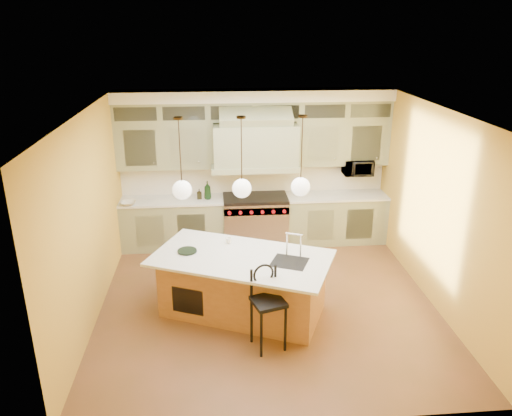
{
  "coord_description": "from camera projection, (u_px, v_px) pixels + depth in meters",
  "views": [
    {
      "loc": [
        -0.74,
        -6.63,
        4.04
      ],
      "look_at": [
        -0.11,
        0.7,
        1.27
      ],
      "focal_mm": 35.0,
      "sensor_mm": 36.0,
      "label": 1
    }
  ],
  "objects": [
    {
      "name": "ceiling",
      "position": [
        269.0,
        112.0,
        6.64
      ],
      "size": [
        5.0,
        5.0,
        0.0
      ],
      "primitive_type": "plane",
      "rotation": [
        3.14,
        0.0,
        0.0
      ],
      "color": "white",
      "rests_on": "wall_back"
    },
    {
      "name": "fruit_bowl",
      "position": [
        129.0,
        203.0,
        8.93
      ],
      "size": [
        0.27,
        0.27,
        0.07
      ],
      "primitive_type": "imported",
      "rotation": [
        0.0,
        0.0,
        0.01
      ],
      "color": "silver",
      "rests_on": "back_cabinetry"
    },
    {
      "name": "microwave",
      "position": [
        358.0,
        167.0,
        9.4
      ],
      "size": [
        0.54,
        0.37,
        0.3
      ],
      "primitive_type": "imported",
      "color": "black",
      "rests_on": "back_cabinetry"
    },
    {
      "name": "floor",
      "position": [
        267.0,
        301.0,
        7.66
      ],
      "size": [
        5.0,
        5.0,
        0.0
      ],
      "primitive_type": "plane",
      "color": "brown",
      "rests_on": "ground"
    },
    {
      "name": "back_cabinetry",
      "position": [
        255.0,
        171.0,
        9.24
      ],
      "size": [
        5.0,
        0.77,
        2.9
      ],
      "color": "gray",
      "rests_on": "floor"
    },
    {
      "name": "range",
      "position": [
        255.0,
        220.0,
        9.49
      ],
      "size": [
        1.2,
        0.74,
        0.96
      ],
      "color": "silver",
      "rests_on": "floor"
    },
    {
      "name": "pendant_center",
      "position": [
        242.0,
        186.0,
        6.71
      ],
      "size": [
        0.26,
        0.26,
        1.11
      ],
      "color": "#2D2319",
      "rests_on": "ceiling"
    },
    {
      "name": "oil_bottle_a",
      "position": [
        208.0,
        190.0,
        9.19
      ],
      "size": [
        0.14,
        0.14,
        0.34
      ],
      "primitive_type": "imported",
      "rotation": [
        0.0,
        0.0,
        -0.09
      ],
      "color": "black",
      "rests_on": "back_cabinetry"
    },
    {
      "name": "oil_bottle_b",
      "position": [
        199.0,
        194.0,
        9.22
      ],
      "size": [
        0.09,
        0.09,
        0.19
      ],
      "primitive_type": "imported",
      "rotation": [
        0.0,
        0.0,
        0.09
      ],
      "color": "black",
      "rests_on": "back_cabinetry"
    },
    {
      "name": "pendant_left",
      "position": [
        182.0,
        188.0,
        6.64
      ],
      "size": [
        0.26,
        0.26,
        1.11
      ],
      "color": "#2D2319",
      "rests_on": "ceiling"
    },
    {
      "name": "wall_front",
      "position": [
        296.0,
        306.0,
        4.82
      ],
      "size": [
        5.0,
        0.0,
        5.0
      ],
      "primitive_type": "plane",
      "rotation": [
        -1.57,
        0.0,
        0.0
      ],
      "color": "gold",
      "rests_on": "ground"
    },
    {
      "name": "wall_left",
      "position": [
        90.0,
        219.0,
        6.95
      ],
      "size": [
        0.0,
        5.0,
        5.0
      ],
      "primitive_type": "plane",
      "rotation": [
        1.57,
        0.0,
        1.57
      ],
      "color": "gold",
      "rests_on": "ground"
    },
    {
      "name": "pendant_right",
      "position": [
        301.0,
        185.0,
        6.77
      ],
      "size": [
        0.26,
        0.26,
        1.11
      ],
      "color": "#2D2319",
      "rests_on": "ceiling"
    },
    {
      "name": "kitchen_island",
      "position": [
        243.0,
        283.0,
        7.23
      ],
      "size": [
        2.79,
        2.18,
        1.35
      ],
      "rotation": [
        0.0,
        0.0,
        -0.41
      ],
      "color": "#915A33",
      "rests_on": "floor"
    },
    {
      "name": "cup",
      "position": [
        228.0,
        241.0,
        7.44
      ],
      "size": [
        0.1,
        0.1,
        0.09
      ],
      "primitive_type": "imported",
      "rotation": [
        0.0,
        0.0,
        -0.07
      ],
      "color": "white",
      "rests_on": "kitchen_island"
    },
    {
      "name": "wall_back",
      "position": [
        254.0,
        166.0,
        9.48
      ],
      "size": [
        5.0,
        0.0,
        5.0
      ],
      "primitive_type": "plane",
      "rotation": [
        1.57,
        0.0,
        0.0
      ],
      "color": "gold",
      "rests_on": "ground"
    },
    {
      "name": "counter_stool",
      "position": [
        267.0,
        303.0,
        6.4
      ],
      "size": [
        0.49,
        0.49,
        1.13
      ],
      "rotation": [
        0.0,
        0.0,
        0.3
      ],
      "color": "black",
      "rests_on": "floor"
    },
    {
      "name": "wall_right",
      "position": [
        436.0,
        208.0,
        7.35
      ],
      "size": [
        0.0,
        5.0,
        5.0
      ],
      "primitive_type": "plane",
      "rotation": [
        1.57,
        0.0,
        -1.57
      ],
      "color": "gold",
      "rests_on": "ground"
    }
  ]
}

